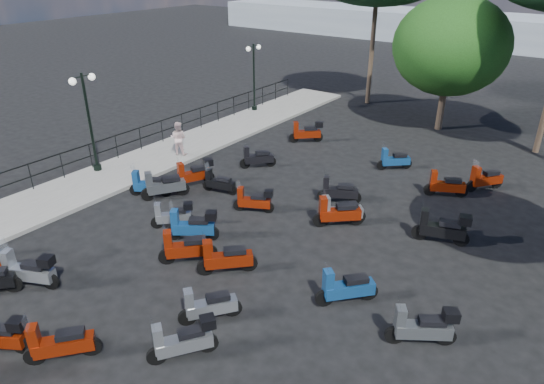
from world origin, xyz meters
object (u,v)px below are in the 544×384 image
Objects in this scene: scooter_29 at (485,179)px; scooter_17 at (394,160)px; scooter_2 at (149,185)px; scooter_28 at (442,228)px; lamp_post_1 at (89,116)px; scooter_21 at (340,212)px; scooter_20 at (208,306)px; scooter_19 at (183,341)px; pedestrian_far at (178,138)px; scooter_9 at (173,215)px; scooter_26 at (346,288)px; scooter_11 at (307,132)px; broadleaf_tree at (451,46)px; scooter_14 at (193,226)px; scooter_5 at (257,158)px; scooter_10 at (219,183)px; scooter_7 at (29,270)px; scooter_4 at (194,174)px; scooter_23 at (445,185)px; scooter_31 at (225,259)px; scooter_13 at (60,344)px; scooter_8 at (186,248)px; lamp_post_2 at (254,73)px; scooter_15 at (254,201)px; scooter_27 at (423,327)px; scooter_22 at (338,191)px; scooter_3 at (164,186)px; scooter_16 at (338,213)px.

scooter_17 is at bearing 39.58° from scooter_29.
scooter_28 is at bearing -104.30° from scooter_2.
scooter_21 is at bearing 6.41° from lamp_post_1.
scooter_19 is at bearing 144.02° from scooter_20.
scooter_2 is (2.03, -3.57, -0.47)m from pedestrian_far.
scooter_9 is 6.81m from scooter_26.
scooter_20 is 12.83m from scooter_29.
scooter_11 is (3.68, 5.26, -0.42)m from pedestrian_far.
scooter_17 is at bearing -68.76° from scooter_9.
scooter_17 is 7.75m from broadleaf_tree.
scooter_14 is 5.29m from scooter_19.
scooter_5 is 2.92m from scooter_10.
scooter_5 is at bearing 62.02° from scooter_28.
pedestrian_far is 10.21m from scooter_7.
scooter_4 is 1.12× the size of scooter_21.
scooter_14 reaches higher than scooter_29.
scooter_11 is at bearing 33.67° from scooter_29.
scooter_5 is 11.46m from scooter_19.
scooter_28 is 0.26× the size of broadleaf_tree.
broadleaf_tree is (-0.81, 12.37, 3.90)m from scooter_21.
pedestrian_far is 11.86m from scooter_23.
scooter_14 is at bearing 24.29° from scooter_31.
scooter_5 is at bearing -24.51° from scooter_7.
scooter_13 is 1.11× the size of scooter_17.
scooter_23 is 9.63m from scooter_31.
broadleaf_tree reaches higher than scooter_28.
scooter_21 is (2.63, 4.85, -0.00)m from scooter_8.
broadleaf_tree is at bearing -53.73° from scooter_13.
lamp_post_2 reaches higher than scooter_2.
scooter_15 is (2.47, -3.33, 0.00)m from scooter_5.
broadleaf_tree is at bearing -6.79° from scooter_23.
scooter_31 reaches higher than scooter_2.
lamp_post_2 is at bearing -22.07° from scooter_19.
scooter_22 is at bearing 10.83° from scooter_27.
scooter_3 is at bearing 76.22° from scooter_29.
scooter_10 is at bearing -1.52° from scooter_31.
scooter_7 is 4.97m from scooter_14.
scooter_13 is at bearing 148.11° from scooter_5.
scooter_15 is 0.95× the size of scooter_19.
scooter_15 is 3.28m from scooter_22.
scooter_2 is 8.62m from scooter_13.
scooter_26 reaches higher than scooter_4.
scooter_8 reaches higher than scooter_10.
scooter_9 is at bearing -103.22° from broadleaf_tree.
scooter_29 is at bearing -56.37° from scooter_7.
scooter_3 is at bearing 65.42° from scooter_16.
scooter_22 is at bearing 160.42° from pedestrian_far.
scooter_9 is 12.35m from scooter_29.
scooter_5 is 0.85× the size of scooter_22.
scooter_13 is 4.96m from scooter_31.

